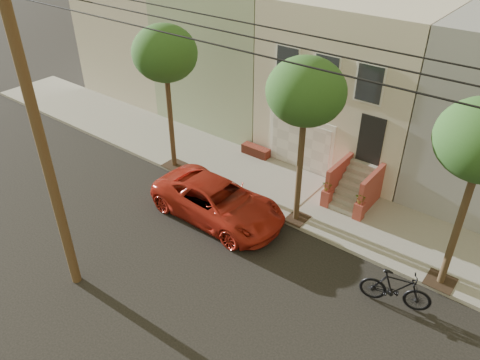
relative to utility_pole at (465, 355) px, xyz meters
The scene contains 8 objects.
ground 10.06m from the utility_pole, 158.20° to the left, with size 90.00×90.00×0.00m, color black.
sidewalk 12.78m from the utility_pole, 133.10° to the left, with size 40.00×3.70×0.15m, color gray.
house_row 16.53m from the utility_pole, 119.07° to the left, with size 33.10×11.70×7.00m.
tree_left 15.25m from the utility_pole, 152.26° to the left, with size 2.70×2.57×6.30m.
tree_mid 9.97m from the utility_pole, 134.59° to the left, with size 2.70×2.57×6.30m.
utility_pole is the anchor object (origin of this frame).
pickup_truck 11.82m from the utility_pole, 150.13° to the left, with size 2.50×5.42×1.50m, color #A52116.
motorcycle 7.44m from the utility_pole, 113.96° to the left, with size 0.61×2.14×1.29m, color black.
Camera 1 is at (8.07, -8.70, 11.07)m, focal length 34.94 mm.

